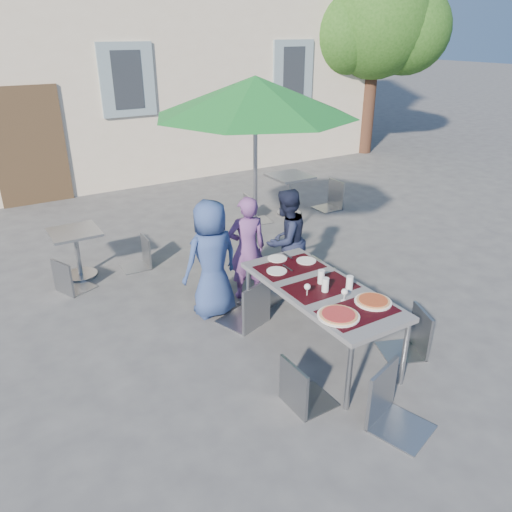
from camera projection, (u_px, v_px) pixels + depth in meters
ground at (390, 374)px, 4.94m from camera, size 90.00×90.00×0.00m
tree at (376, 23)px, 12.54m from camera, size 3.60×3.00×4.70m
dining_table at (320, 292)px, 5.04m from camera, size 0.80×1.85×0.76m
pizza_near_left at (338, 315)px, 4.49m from camera, size 0.39×0.39×0.03m
pizza_near_right at (373, 301)px, 4.73m from camera, size 0.35×0.35×0.03m
glassware at (331, 283)px, 4.93m from camera, size 0.50×0.47×0.15m
place_settings at (287, 263)px, 5.51m from camera, size 0.68×0.48×0.01m
child_0 at (211, 259)px, 5.73m from camera, size 0.73×0.51×1.41m
child_1 at (247, 248)px, 6.13m from camera, size 0.55×0.43×1.33m
child_2 at (286, 241)px, 6.33m from camera, size 0.73×0.54×1.34m
chair_0 at (249, 277)px, 5.52m from camera, size 0.59×0.59×1.05m
chair_1 at (267, 264)px, 5.98m from camera, size 0.55×0.55×0.94m
chair_2 at (317, 264)px, 5.98m from camera, size 0.43×0.43×0.93m
chair_3 at (303, 357)px, 4.32m from camera, size 0.41×0.40×0.90m
chair_4 at (416, 307)px, 5.07m from camera, size 0.54×0.54×0.93m
chair_5 at (398, 367)px, 4.08m from camera, size 0.57×0.57×1.02m
patio_umbrella at (255, 98)px, 6.09m from camera, size 2.57×2.57×2.61m
cafe_table_0 at (77, 247)px, 6.73m from camera, size 0.63×0.63×0.67m
bg_chair_l_0 at (66, 256)px, 6.30m from camera, size 0.50×0.50×0.86m
bg_chair_r_0 at (138, 235)px, 6.99m from camera, size 0.39×0.39×0.85m
cafe_table_1 at (290, 188)px, 9.01m from camera, size 0.69×0.69×0.74m
bg_chair_l_1 at (253, 192)px, 8.62m from camera, size 0.47×0.47×0.93m
bg_chair_r_1 at (333, 178)px, 9.30m from camera, size 0.44×0.44×0.99m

